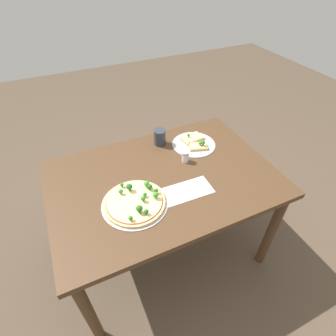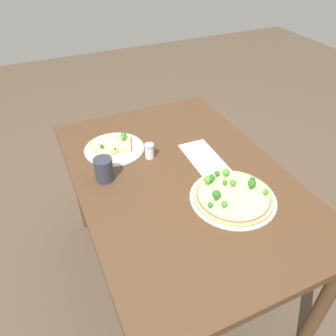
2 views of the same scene
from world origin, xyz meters
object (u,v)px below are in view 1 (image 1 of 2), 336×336
pizza_tray_slice (194,143)px  drinking_cup (160,137)px  condiment_shaker (185,157)px  pizza_tray_whole (135,202)px  dining_table (164,188)px

pizza_tray_slice → drinking_cup: size_ratio=2.74×
pizza_tray_slice → condiment_shaker: bearing=43.9°
pizza_tray_whole → condiment_shaker: condiment_shaker is taller
drinking_cup → condiment_shaker: bearing=106.3°
pizza_tray_slice → drinking_cup: (0.22, -0.10, 0.04)m
pizza_tray_whole → pizza_tray_slice: bearing=-148.0°
pizza_tray_whole → condiment_shaker: (-0.41, -0.21, 0.02)m
dining_table → pizza_tray_slice: (-0.33, -0.22, 0.10)m
condiment_shaker → drinking_cup: bearing=-73.7°
dining_table → condiment_shaker: size_ratio=17.92×
pizza_tray_whole → drinking_cup: drinking_cup is taller
drinking_cup → dining_table: bearing=70.0°
dining_table → condiment_shaker: bearing=-157.3°
pizza_tray_slice → condiment_shaker: (0.15, 0.14, 0.03)m
dining_table → pizza_tray_slice: bearing=-146.7°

